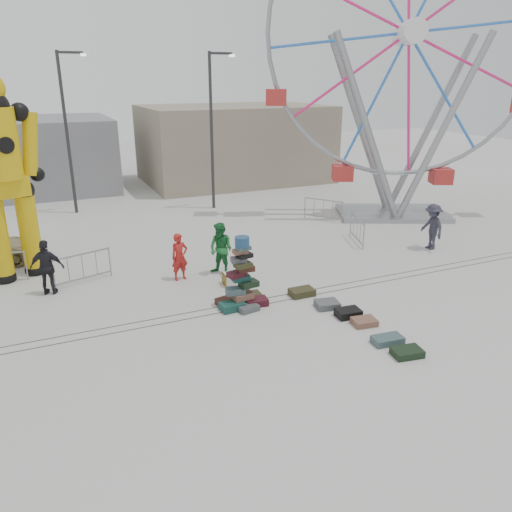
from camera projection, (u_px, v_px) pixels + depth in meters
name	position (u px, v px, depth m)	size (l,w,h in m)	color
ground	(262.00, 314.00, 15.09)	(90.00, 90.00, 0.00)	#9E9E99
track_line_near	(254.00, 306.00, 15.60)	(40.00, 0.04, 0.01)	#47443F
track_line_far	(249.00, 301.00, 15.95)	(40.00, 0.04, 0.01)	#47443F
building_right	(234.00, 143.00, 34.13)	(12.00, 8.00, 5.00)	gray
building_left	(28.00, 155.00, 31.00)	(10.00, 8.00, 4.40)	gray
lamp_post_right	(213.00, 124.00, 25.95)	(1.41, 0.25, 8.00)	#2D2D30
lamp_post_left	(68.00, 126.00, 25.00)	(1.41, 0.25, 8.00)	#2D2D30
suitcase_tower	(242.00, 287.00, 15.48)	(1.58, 1.41, 2.26)	#16433E
crash_test_dummy	(3.00, 173.00, 16.62)	(2.79, 1.51, 7.15)	black
ferris_wheel	(406.00, 59.00, 23.41)	(12.19, 5.69, 15.41)	gray
steamer_trunk	(235.00, 278.00, 17.27)	(0.84, 0.48, 0.39)	silver
row_case_0	(302.00, 292.00, 16.35)	(0.80, 0.53, 0.23)	#36341B
row_case_1	(327.00, 304.00, 15.49)	(0.71, 0.58, 0.21)	#4F5255
row_case_2	(348.00, 313.00, 14.89)	(0.73, 0.51, 0.24)	black
row_case_3	(364.00, 322.00, 14.42)	(0.68, 0.52, 0.18)	brown
row_case_4	(387.00, 340.00, 13.41)	(0.83, 0.46, 0.20)	#3F575A
row_case_5	(407.00, 352.00, 12.80)	(0.77, 0.51, 0.19)	black
barricade_dummy_c	(83.00, 268.00, 17.22)	(2.00, 0.10, 1.10)	gray
barricade_wheel_front	(357.00, 230.00, 21.53)	(2.00, 0.10, 1.10)	gray
barricade_wheel_back	(323.00, 210.00, 24.80)	(2.00, 0.10, 1.10)	gray
pedestrian_red	(180.00, 257.00, 17.43)	(0.61, 0.40, 1.68)	#A71B17
pedestrian_green	(221.00, 249.00, 17.85)	(0.93, 0.73, 1.92)	#1A6A2E
pedestrian_black	(47.00, 267.00, 16.22)	(1.09, 0.45, 1.86)	black
pedestrian_grey	(432.00, 227.00, 20.54)	(1.24, 0.71, 1.91)	#262632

